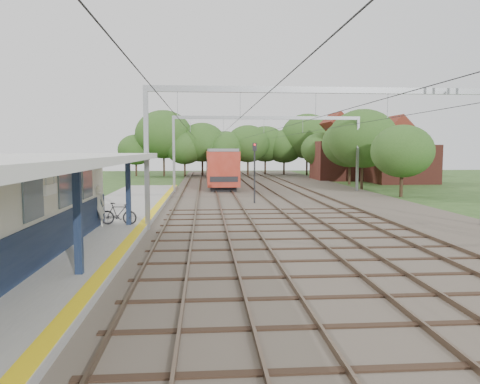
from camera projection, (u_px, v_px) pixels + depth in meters
name	position (u px, v px, depth m)	size (l,w,h in m)	color
ground	(333.00, 377.00, 8.19)	(160.00, 160.00, 0.00)	#2D4C1E
ballast_bed	(281.00, 197.00, 38.27)	(18.00, 90.00, 0.10)	#473D33
platform	(90.00, 232.00, 21.51)	(5.00, 52.00, 0.35)	gray
yellow_stripe	(140.00, 228.00, 21.66)	(0.45, 52.00, 0.01)	yellow
canopy	(8.00, 161.00, 13.23)	(6.40, 20.00, 3.44)	#13203C
rail_tracks	(251.00, 196.00, 38.07)	(11.80, 88.00, 0.15)	brown
catenary_system	(284.00, 128.00, 33.05)	(17.22, 88.00, 7.00)	gray
tree_band	(248.00, 143.00, 64.75)	(31.72, 30.88, 8.82)	#382619
house_near	(402.00, 158.00, 55.17)	(7.00, 6.12, 7.89)	brown
house_far	(345.00, 155.00, 60.73)	(8.00, 6.12, 8.66)	brown
person	(97.00, 206.00, 21.98)	(0.72, 0.47, 1.96)	silver
bicycle	(118.00, 214.00, 22.52)	(0.50, 1.78, 1.07)	black
train	(218.00, 163.00, 60.43)	(3.01, 37.41, 3.94)	black
signal_post	(255.00, 166.00, 33.55)	(0.32, 0.27, 4.43)	black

